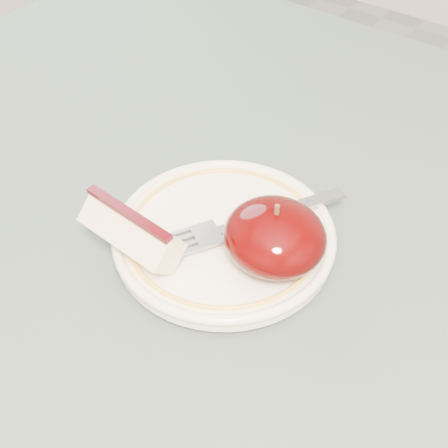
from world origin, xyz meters
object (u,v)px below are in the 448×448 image
Objects in this scene: table at (185,307)px; plate at (224,236)px; fork at (246,223)px; apple_half at (275,237)px.

table is 0.11m from plate.
plate is at bearing 175.55° from fork.
plate is (0.03, 0.02, 0.10)m from table.
apple_half is at bearing -1.62° from plate.
apple_half is at bearing 12.64° from table.
table is 0.16m from apple_half.
table is 4.76× the size of plate.
plate is 0.02m from fork.
apple_half is 0.05m from fork.
plate is at bearing 31.68° from table.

